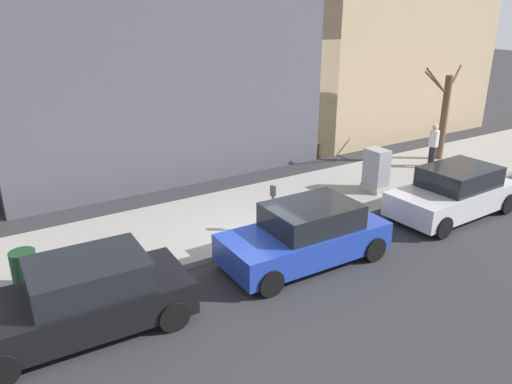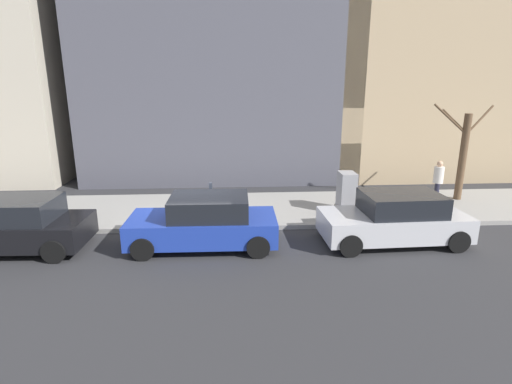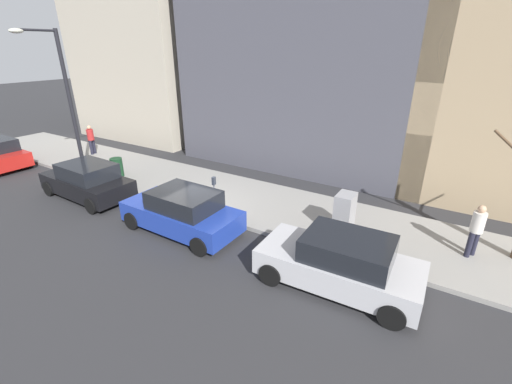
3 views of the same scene
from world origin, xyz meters
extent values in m
plane|color=#2B2B2D|center=(0.00, 0.00, 0.00)|extent=(120.00, 120.00, 0.00)
cube|color=gray|center=(2.00, 0.00, 0.07)|extent=(4.00, 36.00, 0.15)
cube|color=#B7B7BC|center=(-1.23, -6.03, 0.57)|extent=(1.94, 4.26, 0.70)
cube|color=black|center=(-1.22, -6.23, 1.22)|extent=(1.67, 2.25, 0.60)
cylinder|color=black|center=(-2.13, -4.51, 0.32)|extent=(0.24, 0.65, 0.64)
cylinder|color=black|center=(-0.43, -4.45, 0.32)|extent=(0.24, 0.65, 0.64)
cylinder|color=black|center=(-2.03, -7.60, 0.32)|extent=(0.24, 0.65, 0.64)
cylinder|color=black|center=(-0.33, -7.55, 0.32)|extent=(0.24, 0.65, 0.64)
cube|color=#1E389E|center=(-1.19, -0.44, 0.57)|extent=(1.85, 4.22, 0.70)
cube|color=black|center=(-1.19, -0.64, 1.22)|extent=(1.63, 2.22, 0.60)
cylinder|color=black|center=(-2.02, 1.12, 0.32)|extent=(0.23, 0.64, 0.64)
cylinder|color=black|center=(-0.32, 1.10, 0.32)|extent=(0.23, 0.64, 0.64)
cylinder|color=black|center=(-2.06, -1.98, 0.32)|extent=(0.23, 0.64, 0.64)
cylinder|color=black|center=(-0.36, -2.00, 0.32)|extent=(0.23, 0.64, 0.64)
cube|color=black|center=(-1.14, 4.95, 0.57)|extent=(1.93, 4.25, 0.70)
cube|color=black|center=(-1.14, 4.75, 1.22)|extent=(1.67, 2.25, 0.60)
cylinder|color=black|center=(-1.94, 6.53, 0.32)|extent=(0.24, 0.65, 0.64)
cylinder|color=black|center=(-0.24, 6.47, 0.32)|extent=(0.24, 0.65, 0.64)
cylinder|color=black|center=(-2.04, 3.43, 0.32)|extent=(0.24, 0.65, 0.64)
cylinder|color=black|center=(-0.34, 3.37, 0.32)|extent=(0.24, 0.65, 0.64)
cylinder|color=black|center=(-0.42, 14.25, 0.32)|extent=(0.23, 0.64, 0.64)
cylinder|color=black|center=(-0.46, 11.15, 0.32)|extent=(0.23, 0.64, 0.64)
cylinder|color=slate|center=(0.45, -0.60, 0.68)|extent=(0.07, 0.07, 1.05)
cube|color=#2D333D|center=(0.45, -0.60, 1.35)|extent=(0.14, 0.10, 0.30)
cube|color=#A8A399|center=(1.30, -5.33, 0.24)|extent=(0.83, 0.61, 0.18)
cube|color=#939399|center=(1.30, -5.33, 0.96)|extent=(0.75, 0.55, 1.25)
cylinder|color=black|center=(0.55, 7.83, 3.40)|extent=(0.18, 0.18, 6.50)
cylinder|color=black|center=(-0.25, 7.83, 6.55)|extent=(1.60, 0.10, 0.10)
ellipsoid|color=beige|center=(-1.05, 7.83, 6.50)|extent=(0.56, 0.32, 0.20)
cylinder|color=#14381E|center=(0.90, 5.67, 0.60)|extent=(0.56, 0.56, 0.90)
cylinder|color=#1E1E2D|center=(1.93, -8.95, 0.56)|extent=(0.16, 0.16, 0.82)
cylinder|color=#1E1E2D|center=(2.13, -9.08, 0.56)|extent=(0.16, 0.16, 0.82)
cylinder|color=silver|center=(2.03, -9.01, 1.28)|extent=(0.36, 0.36, 0.62)
sphere|color=tan|center=(2.03, -9.01, 1.70)|extent=(0.22, 0.22, 0.22)
cylinder|color=#1E1E2D|center=(2.70, 10.05, 0.56)|extent=(0.16, 0.16, 0.82)
cylinder|color=#1E1E2D|center=(2.47, 9.98, 0.56)|extent=(0.16, 0.16, 0.82)
cylinder|color=#A52323|center=(2.59, 10.02, 1.28)|extent=(0.36, 0.36, 0.62)
sphere|color=tan|center=(2.59, 10.02, 1.70)|extent=(0.22, 0.22, 0.22)
camera|label=1|loc=(-9.96, 6.46, 6.11)|focal=35.00mm
camera|label=2|loc=(-12.07, -1.32, 4.65)|focal=28.00mm
camera|label=3|loc=(-8.76, -8.14, 5.97)|focal=24.00mm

